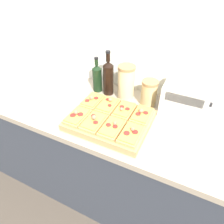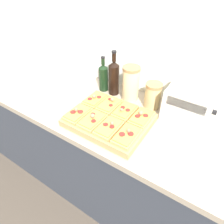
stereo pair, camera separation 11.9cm
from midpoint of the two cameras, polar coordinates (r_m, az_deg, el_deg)
The scene contains 17 objects.
ground_plane at distance 1.88m, azimuth -6.93°, elevation -28.59°, with size 12.00×12.00×0.00m, color #4C4238.
wall_back at distance 1.42m, azimuth 4.01°, elevation 18.86°, with size 6.00×0.06×2.50m.
kitchen_counter at distance 1.62m, azimuth -2.19°, elevation -12.83°, with size 2.63×0.67×0.92m.
cutting_board at distance 1.20m, azimuth -3.47°, elevation -2.46°, with size 0.47×0.37×0.04m, color tan.
pizza_slice_back_left at distance 1.31m, azimuth -8.21°, elevation 3.15°, with size 0.10×0.17×0.05m.
pizza_slice_back_midleft at distance 1.26m, azimuth -3.83°, elevation 1.92°, with size 0.10×0.17×0.05m.
pizza_slice_back_midright at distance 1.22m, azimuth 0.78°, elevation 0.50°, with size 0.10×0.17×0.05m.
pizza_slice_back_right at distance 1.18m, azimuth 5.72°, elevation -0.92°, with size 0.10×0.17×0.06m.
pizza_slice_front_left at distance 1.20m, azimuth -12.73°, elevation -1.31°, with size 0.10×0.17×0.05m.
pizza_slice_front_midleft at distance 1.14m, azimuth -8.15°, elevation -2.89°, with size 0.10×0.17×0.06m.
pizza_slice_front_midright at distance 1.10m, azimuth -3.15°, elevation -4.64°, with size 0.10×0.17×0.05m.
pizza_slice_front_right at distance 1.06m, azimuth 2.25°, elevation -6.45°, with size 0.10×0.17×0.05m.
olive_oil_bottle at distance 1.46m, azimuth -6.61°, elevation 9.66°, with size 0.07×0.07×0.26m.
wine_bottle at distance 1.41m, azimuth -3.52°, elevation 9.81°, with size 0.07×0.07×0.32m.
grain_jar_tall at distance 1.36m, azimuth 1.51°, elevation 8.31°, with size 0.12×0.12×0.24m.
grain_jar_short at distance 1.33m, azimuth 8.01°, elevation 5.39°, with size 0.11×0.11×0.17m.
toaster_oven at distance 1.29m, azimuth 17.55°, elevation 3.25°, with size 0.29×0.20×0.20m.
Camera 1 is at (0.44, -0.59, 1.72)m, focal length 32.00 mm.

